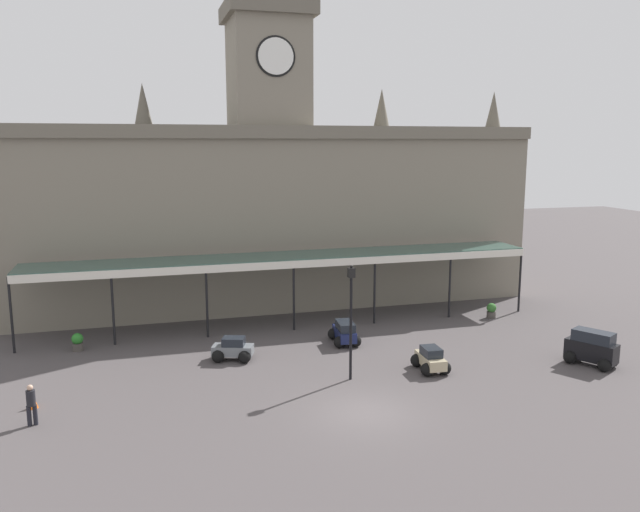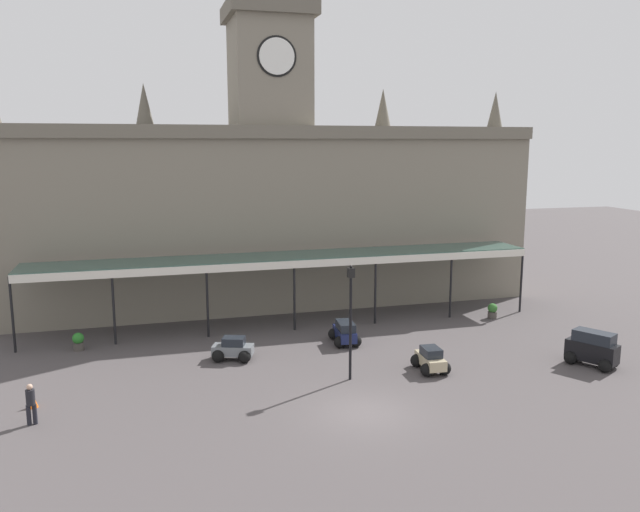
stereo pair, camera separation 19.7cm
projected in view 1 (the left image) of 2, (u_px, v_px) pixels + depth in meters
The scene contains 12 objects.
ground_plane at pixel (365, 412), 26.12m from camera, with size 140.00×140.00×0.00m, color #4B4546.
station_building at pixel (270, 206), 42.76m from camera, with size 35.28×6.30×19.67m.
entrance_canopy at pixel (289, 258), 38.13m from camera, with size 30.49×3.26×4.25m.
car_grey_sedan at pixel (233, 350), 32.35m from camera, with size 2.23×1.93×1.19m.
car_black_van at pixel (592, 350), 31.53m from camera, with size 2.30×2.59×1.77m.
car_beige_sedan at pixel (431, 361), 30.82m from camera, with size 1.60×2.10×1.19m.
car_navy_estate at pixel (344, 333), 35.03m from camera, with size 1.67×2.32×1.27m.
pedestrian_crossing_forecourt at pixel (31, 403), 24.75m from camera, with size 0.39×0.34×1.67m.
victorian_lamppost at pixel (351, 310), 29.18m from camera, with size 0.30×0.30×5.44m.
traffic_cone at pixel (33, 401), 26.46m from camera, with size 0.40×0.40×0.63m, color orange.
planter_forecourt_centre at pixel (491, 310), 40.13m from camera, with size 0.60×0.60×0.96m.
planter_near_kerb at pixel (78, 342), 33.79m from camera, with size 0.60×0.60×0.96m.
Camera 1 is at (-8.58, -23.12, 10.89)m, focal length 35.73 mm.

